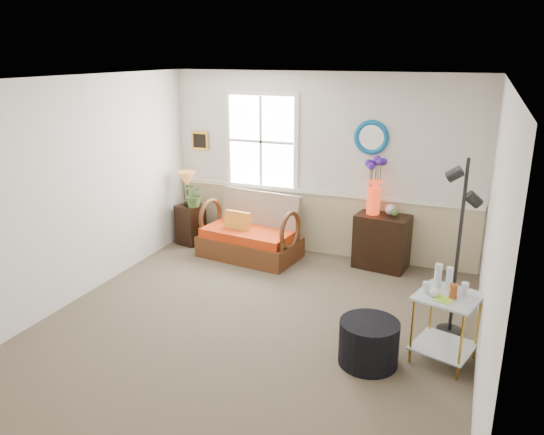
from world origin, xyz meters
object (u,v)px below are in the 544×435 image
at_px(side_table, 445,328).
at_px(ottoman, 369,343).
at_px(loveseat, 249,227).
at_px(lamp_stand, 191,224).
at_px(floor_lamp, 458,249).
at_px(cabinet, 382,241).

height_order(side_table, ottoman, side_table).
relative_size(loveseat, ottoman, 2.45).
bearing_deg(lamp_stand, ottoman, -35.26).
height_order(floor_lamp, ottoman, floor_lamp).
bearing_deg(cabinet, side_table, -56.82).
relative_size(loveseat, side_table, 2.01).
height_order(loveseat, lamp_stand, loveseat).
bearing_deg(loveseat, side_table, -24.81).
distance_m(loveseat, cabinet, 1.87).
bearing_deg(cabinet, lamp_stand, -169.30).
xyz_separation_m(lamp_stand, floor_lamp, (3.93, -1.39, 0.63)).
distance_m(lamp_stand, cabinet, 2.91).
bearing_deg(floor_lamp, cabinet, 128.62).
relative_size(lamp_stand, cabinet, 0.83).
bearing_deg(side_table, loveseat, 147.41).
bearing_deg(side_table, cabinet, 115.03).
bearing_deg(floor_lamp, side_table, -87.99).
bearing_deg(lamp_stand, loveseat, -9.48).
distance_m(lamp_stand, side_table, 4.37).
bearing_deg(floor_lamp, lamp_stand, 165.33).
xyz_separation_m(lamp_stand, ottoman, (3.24, -2.29, -0.09)).
relative_size(lamp_stand, side_table, 0.90).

